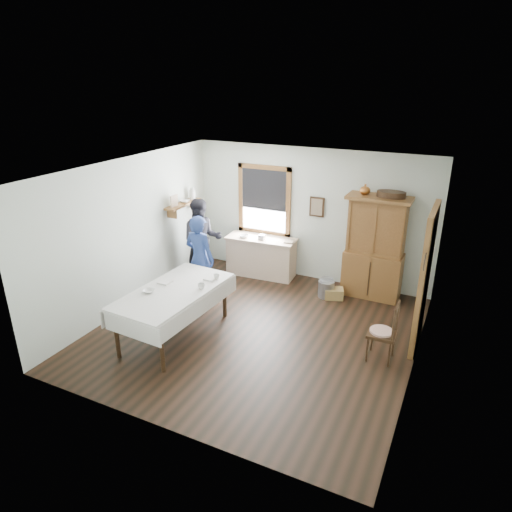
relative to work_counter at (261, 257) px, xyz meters
name	(u,v)px	position (x,y,z in m)	size (l,w,h in m)	color
room	(256,257)	(0.92, -2.15, 0.93)	(5.01, 5.01, 2.70)	black
window	(264,197)	(-0.08, 0.32, 1.20)	(1.18, 0.07, 1.48)	white
doorway	(426,276)	(3.37, -1.30, 0.75)	(0.09, 1.14, 2.22)	#41382E
wall_shelf	(184,202)	(-1.45, -0.61, 1.16)	(0.24, 1.00, 0.44)	brown
framed_picture	(317,207)	(1.07, 0.31, 1.13)	(0.30, 0.04, 0.40)	#382413
rug_beater	(426,253)	(3.37, -1.85, 1.30)	(0.27, 0.27, 0.01)	black
work_counter	(261,257)	(0.00, 0.00, 0.00)	(1.46, 0.55, 0.83)	#C9AA8B
china_hutch	(375,248)	(2.32, 0.05, 0.57)	(1.15, 0.55, 1.97)	brown
dining_table	(175,313)	(-0.22, -2.82, -0.01)	(1.08, 2.06, 0.82)	silver
spindle_chair	(382,331)	(2.93, -2.03, 0.06)	(0.44, 0.44, 0.95)	#382413
pail	(326,289)	(1.57, -0.39, -0.25)	(0.31, 0.31, 0.33)	gray
wicker_basket	(334,293)	(1.73, -0.40, -0.32)	(0.35, 0.24, 0.20)	#AC894E
woman_blue	(200,262)	(-0.54, -1.51, 0.35)	(0.56, 0.37, 1.54)	navy
figure_dark	(202,243)	(-1.01, -0.69, 0.37)	(0.77, 0.60, 1.58)	black
table_cup_a	(201,286)	(0.16, -2.58, 0.45)	(0.11, 0.11, 0.09)	silver
table_cup_b	(217,277)	(0.20, -2.17, 0.45)	(0.10, 0.10, 0.09)	silver
table_bowl	(149,291)	(-0.51, -3.05, 0.43)	(0.20, 0.20, 0.05)	silver
counter_book	(285,241)	(0.53, 0.02, 0.43)	(0.15, 0.20, 0.02)	#7C6A53
counter_bowl	(244,236)	(-0.34, -0.13, 0.45)	(0.19, 0.19, 0.06)	silver
shelf_bowl	(184,201)	(-1.45, -0.60, 1.18)	(0.22, 0.22, 0.05)	silver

